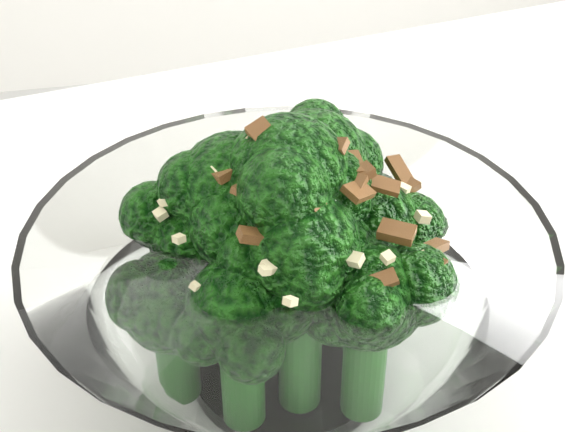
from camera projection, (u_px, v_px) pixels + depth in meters
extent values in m
cylinder|color=white|center=(288.00, 372.00, 0.45)|extent=(0.10, 0.10, 0.01)
cylinder|color=#1D5817|center=(368.00, 270.00, 0.47)|extent=(0.02, 0.02, 0.05)
sphere|color=#185510|center=(371.00, 217.00, 0.45)|extent=(0.04, 0.04, 0.04)
cylinder|color=#1D5817|center=(365.00, 301.00, 0.44)|extent=(0.02, 0.02, 0.06)
sphere|color=#185510|center=(370.00, 228.00, 0.41)|extent=(0.05, 0.05, 0.05)
cylinder|color=#1D5817|center=(364.00, 364.00, 0.41)|extent=(0.02, 0.02, 0.06)
sphere|color=#185510|center=(369.00, 295.00, 0.38)|extent=(0.05, 0.05, 0.05)
cylinder|color=#1D5817|center=(243.00, 375.00, 0.40)|extent=(0.02, 0.02, 0.06)
sphere|color=#185510|center=(240.00, 309.00, 0.38)|extent=(0.05, 0.05, 0.05)
cylinder|color=#1D5817|center=(300.00, 338.00, 0.40)|extent=(0.02, 0.02, 0.08)
sphere|color=#185510|center=(301.00, 246.00, 0.37)|extent=(0.05, 0.05, 0.05)
cylinder|color=#1D5817|center=(288.00, 287.00, 0.42)|extent=(0.02, 0.02, 0.10)
sphere|color=#185510|center=(288.00, 178.00, 0.39)|extent=(0.06, 0.06, 0.06)
cylinder|color=#1D5817|center=(280.00, 260.00, 0.48)|extent=(0.02, 0.02, 0.05)
sphere|color=#185510|center=(279.00, 205.00, 0.46)|extent=(0.04, 0.04, 0.04)
cylinder|color=#1D5817|center=(312.00, 261.00, 0.44)|extent=(0.02, 0.02, 0.09)
sphere|color=#185510|center=(314.00, 165.00, 0.41)|extent=(0.05, 0.05, 0.05)
cylinder|color=#1D5817|center=(239.00, 288.00, 0.43)|extent=(0.02, 0.02, 0.08)
sphere|color=#185510|center=(235.00, 192.00, 0.40)|extent=(0.06, 0.06, 0.06)
cylinder|color=#1D5817|center=(177.00, 358.00, 0.42)|extent=(0.02, 0.02, 0.04)
sphere|color=#185510|center=(172.00, 304.00, 0.40)|extent=(0.05, 0.05, 0.05)
cylinder|color=#1D5817|center=(204.00, 302.00, 0.44)|extent=(0.02, 0.02, 0.06)
sphere|color=#185510|center=(199.00, 231.00, 0.41)|extent=(0.05, 0.05, 0.05)
cube|color=brown|center=(429.00, 269.00, 0.37)|extent=(0.02, 0.02, 0.01)
cube|color=brown|center=(189.00, 176.00, 0.41)|extent=(0.01, 0.02, 0.01)
cube|color=brown|center=(383.00, 185.00, 0.38)|extent=(0.02, 0.01, 0.01)
cube|color=brown|center=(263.00, 140.00, 0.44)|extent=(0.01, 0.02, 0.01)
cube|color=brown|center=(377.00, 283.00, 0.36)|extent=(0.02, 0.01, 0.01)
cube|color=brown|center=(214.00, 153.00, 0.39)|extent=(0.01, 0.01, 0.00)
cube|color=brown|center=(283.00, 197.00, 0.36)|extent=(0.02, 0.01, 0.01)
cube|color=brown|center=(298.00, 143.00, 0.45)|extent=(0.02, 0.01, 0.01)
cube|color=brown|center=(192.00, 171.00, 0.44)|extent=(0.02, 0.02, 0.01)
cube|color=brown|center=(213.00, 160.00, 0.43)|extent=(0.02, 0.02, 0.01)
cube|color=brown|center=(320.00, 228.00, 0.36)|extent=(0.02, 0.02, 0.01)
cube|color=brown|center=(257.00, 236.00, 0.36)|extent=(0.02, 0.01, 0.01)
cube|color=brown|center=(402.00, 189.00, 0.41)|extent=(0.02, 0.02, 0.01)
cube|color=brown|center=(280.00, 188.00, 0.36)|extent=(0.02, 0.01, 0.01)
cube|color=brown|center=(248.00, 193.00, 0.36)|extent=(0.01, 0.01, 0.01)
cube|color=brown|center=(257.00, 141.00, 0.41)|extent=(0.01, 0.02, 0.01)
cube|color=brown|center=(154.00, 193.00, 0.42)|extent=(0.01, 0.01, 0.00)
cube|color=brown|center=(400.00, 171.00, 0.42)|extent=(0.01, 0.02, 0.01)
cube|color=brown|center=(331.00, 146.00, 0.38)|extent=(0.02, 0.02, 0.01)
cube|color=brown|center=(433.00, 248.00, 0.38)|extent=(0.02, 0.02, 0.01)
cube|color=brown|center=(348.00, 180.00, 0.38)|extent=(0.02, 0.02, 0.01)
cube|color=brown|center=(308.00, 207.00, 0.36)|extent=(0.02, 0.02, 0.01)
cube|color=brown|center=(353.00, 164.00, 0.38)|extent=(0.01, 0.02, 0.00)
cube|color=brown|center=(229.00, 172.00, 0.37)|extent=(0.02, 0.01, 0.01)
cube|color=brown|center=(397.00, 232.00, 0.37)|extent=(0.02, 0.02, 0.01)
cube|color=brown|center=(246.00, 154.00, 0.45)|extent=(0.02, 0.02, 0.01)
cube|color=brown|center=(280.00, 127.00, 0.40)|extent=(0.01, 0.02, 0.01)
cube|color=brown|center=(227.00, 168.00, 0.38)|extent=(0.01, 0.01, 0.00)
cube|color=brown|center=(189.00, 166.00, 0.41)|extent=(0.02, 0.01, 0.01)
cube|color=brown|center=(358.00, 191.00, 0.37)|extent=(0.02, 0.02, 0.01)
cube|color=brown|center=(356.00, 176.00, 0.38)|extent=(0.02, 0.01, 0.01)
cube|color=brown|center=(263.00, 134.00, 0.37)|extent=(0.01, 0.02, 0.01)
cube|color=beige|center=(269.00, 267.00, 0.35)|extent=(0.01, 0.01, 0.01)
cube|color=beige|center=(290.00, 301.00, 0.34)|extent=(0.01, 0.01, 0.01)
cube|color=beige|center=(247.00, 143.00, 0.40)|extent=(0.01, 0.01, 0.01)
cube|color=beige|center=(234.00, 144.00, 0.43)|extent=(0.01, 0.01, 0.00)
cube|color=beige|center=(146.00, 217.00, 0.40)|extent=(0.01, 0.01, 0.01)
cube|color=beige|center=(307.00, 122.00, 0.39)|extent=(0.01, 0.01, 0.00)
cube|color=beige|center=(321.00, 175.00, 0.36)|extent=(0.01, 0.00, 0.01)
cube|color=beige|center=(328.00, 143.00, 0.44)|extent=(0.01, 0.01, 0.01)
cube|color=beige|center=(195.00, 286.00, 0.36)|extent=(0.01, 0.00, 0.00)
cube|color=beige|center=(420.00, 253.00, 0.37)|extent=(0.01, 0.01, 0.01)
cube|color=beige|center=(356.00, 260.00, 0.36)|extent=(0.01, 0.01, 0.01)
cube|color=beige|center=(325.00, 141.00, 0.42)|extent=(0.01, 0.01, 0.01)
cube|color=beige|center=(179.00, 239.00, 0.37)|extent=(0.01, 0.01, 0.00)
cube|color=beige|center=(258.00, 134.00, 0.37)|extent=(0.01, 0.01, 0.01)
cube|color=beige|center=(321.00, 166.00, 0.37)|extent=(0.01, 0.01, 0.00)
cube|color=beige|center=(273.00, 142.00, 0.44)|extent=(0.01, 0.01, 0.00)
cube|color=beige|center=(267.00, 130.00, 0.37)|extent=(0.01, 0.01, 0.00)
cube|color=beige|center=(292.00, 150.00, 0.36)|extent=(0.00, 0.00, 0.00)
cube|color=beige|center=(423.00, 217.00, 0.39)|extent=(0.01, 0.01, 0.01)
cube|color=beige|center=(403.00, 189.00, 0.40)|extent=(0.01, 0.01, 0.01)
cube|color=beige|center=(253.00, 140.00, 0.37)|extent=(0.01, 0.01, 0.01)
cube|color=beige|center=(217.00, 169.00, 0.37)|extent=(0.01, 0.01, 0.00)
cube|color=beige|center=(169.00, 175.00, 0.42)|extent=(0.01, 0.01, 0.00)
cube|color=beige|center=(161.00, 214.00, 0.39)|extent=(0.01, 0.01, 0.01)
cube|color=beige|center=(388.00, 257.00, 0.36)|extent=(0.01, 0.01, 0.00)
cube|color=beige|center=(265.00, 270.00, 0.35)|extent=(0.01, 0.01, 0.00)
cube|color=beige|center=(192.00, 174.00, 0.39)|extent=(0.01, 0.01, 0.00)
cube|color=beige|center=(242.00, 137.00, 0.39)|extent=(0.01, 0.01, 0.00)
cube|color=beige|center=(165.00, 201.00, 0.39)|extent=(0.01, 0.01, 0.01)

